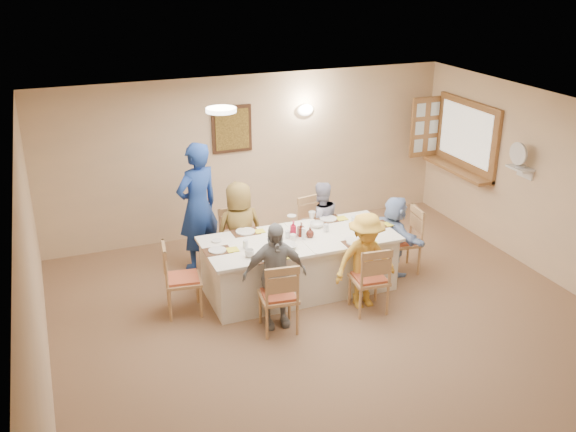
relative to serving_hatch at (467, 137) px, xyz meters
name	(u,v)px	position (x,y,z in m)	size (l,w,h in m)	color
ground	(348,339)	(-3.21, -2.40, -1.50)	(7.00, 7.00, 0.00)	brown
room_walls	(353,219)	(-3.21, -2.40, 0.01)	(7.00, 7.00, 7.00)	#CFB28E
wall_picture	(232,129)	(-3.51, 1.06, 0.20)	(0.62, 0.05, 0.72)	#392114
wall_sconce	(306,110)	(-2.31, 1.04, 0.40)	(0.26, 0.09, 0.18)	white
ceiling_light	(221,110)	(-4.21, -0.90, 0.97)	(0.36, 0.36, 0.05)	white
serving_hatch	(467,137)	(0.00, 0.00, 0.00)	(0.06, 1.50, 1.15)	brown
hatch_sill	(457,170)	(-0.12, 0.00, -0.53)	(0.30, 1.50, 0.05)	brown
shutter_door	(426,127)	(-0.26, 0.76, 0.00)	(0.55, 0.04, 1.00)	brown
fan_shelf	(520,168)	(-0.08, -1.35, -0.10)	(0.22, 0.36, 0.03)	white
desk_fan	(520,158)	(-0.11, -1.35, 0.05)	(0.30, 0.30, 0.28)	#A5A5A8
dining_table	(299,264)	(-3.28, -1.08, -1.12)	(2.52, 1.06, 0.76)	white
chair_back_left	(237,242)	(-3.88, -0.28, -1.04)	(0.44, 0.44, 0.91)	tan
chair_back_right	(317,229)	(-2.68, -0.28, -1.04)	(0.44, 0.44, 0.92)	tan
chair_front_left	(278,295)	(-3.88, -1.88, -1.04)	(0.44, 0.44, 0.92)	tan
chair_front_right	(369,278)	(-2.68, -1.88, -1.04)	(0.44, 0.44, 0.91)	tan
chair_left_end	(183,278)	(-4.83, -1.08, -1.03)	(0.45, 0.45, 0.94)	tan
chair_right_end	(402,240)	(-1.73, -1.08, -1.03)	(0.45, 0.45, 0.93)	tan
diner_back_left	(240,230)	(-3.88, -0.40, -0.82)	(0.70, 0.49, 1.37)	brown
diner_back_right	(320,223)	(-2.68, -0.40, -0.89)	(0.60, 0.48, 1.22)	#A1A0BB
diner_front_left	(275,275)	(-3.88, -1.76, -0.84)	(0.80, 0.40, 1.32)	gray
diner_front_right	(365,261)	(-2.68, -1.76, -0.87)	(0.82, 0.47, 1.26)	gold
diner_right_end	(395,235)	(-1.86, -1.08, -0.94)	(0.37, 1.06, 1.13)	#98B4E7
caregiver	(198,207)	(-4.33, 0.07, -0.58)	(0.79, 0.67, 1.84)	navy
placemat_fl	(267,258)	(-3.88, -1.50, -0.74)	(0.34, 0.25, 0.01)	#472B19
plate_fl	(267,257)	(-3.88, -1.50, -0.73)	(0.26, 0.26, 0.02)	white
napkin_fl	(282,257)	(-3.70, -1.55, -0.73)	(0.14, 0.14, 0.01)	yellow
placemat_fr	(356,243)	(-2.68, -1.50, -0.74)	(0.32, 0.24, 0.01)	#472B19
plate_fr	(356,242)	(-2.68, -1.50, -0.73)	(0.24, 0.24, 0.02)	white
napkin_fr	(371,242)	(-2.50, -1.55, -0.73)	(0.14, 0.14, 0.01)	yellow
placemat_bl	(245,232)	(-3.88, -0.66, -0.74)	(0.35, 0.26, 0.01)	#472B19
plate_bl	(245,231)	(-3.88, -0.66, -0.73)	(0.26, 0.26, 0.02)	white
napkin_bl	(260,231)	(-3.70, -0.71, -0.73)	(0.13, 0.13, 0.01)	yellow
placemat_br	(328,219)	(-2.68, -0.66, -0.74)	(0.35, 0.26, 0.01)	#472B19
plate_br	(328,219)	(-2.68, -0.66, -0.73)	(0.24, 0.24, 0.01)	white
napkin_br	(342,218)	(-2.50, -0.71, -0.73)	(0.15, 0.15, 0.01)	yellow
placemat_le	(217,251)	(-4.38, -1.08, -0.74)	(0.34, 0.25, 0.01)	#472B19
plate_le	(217,250)	(-4.38, -1.08, -0.73)	(0.22, 0.22, 0.01)	white
napkin_le	(233,250)	(-4.20, -1.13, -0.73)	(0.14, 0.14, 0.01)	yellow
placemat_re	(376,225)	(-2.16, -1.08, -0.74)	(0.35, 0.26, 0.01)	#472B19
plate_re	(376,224)	(-2.16, -1.08, -0.73)	(0.23, 0.23, 0.01)	white
napkin_re	(390,224)	(-1.98, -1.13, -0.73)	(0.14, 0.14, 0.01)	yellow
teacup_a	(249,253)	(-4.06, -1.38, -0.69)	(0.12, 0.12, 0.09)	white
teacup_b	(312,215)	(-2.87, -0.53, -0.69)	(0.12, 0.12, 0.09)	white
bowl_a	(288,246)	(-3.54, -1.32, -0.71)	(0.25, 0.25, 0.05)	white
bowl_b	(317,225)	(-2.93, -0.84, -0.71)	(0.20, 0.20, 0.06)	white
condiment_ketchup	(293,229)	(-3.36, -1.05, -0.62)	(0.10, 0.10, 0.23)	#B00F2C
condiment_brown	(301,229)	(-3.25, -1.05, -0.64)	(0.09, 0.09, 0.19)	#4C1D14
condiment_malt	(310,232)	(-3.15, -1.12, -0.67)	(0.13, 0.13, 0.14)	#4C1D14
drinking_glass	(287,234)	(-3.43, -1.03, -0.68)	(0.06, 0.06, 0.10)	silver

